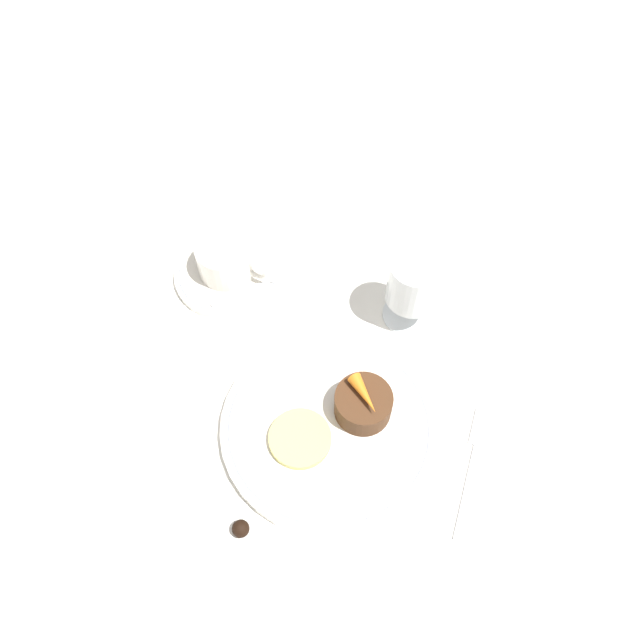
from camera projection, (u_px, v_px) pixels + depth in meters
name	position (u px, v px, depth m)	size (l,w,h in m)	color
ground_plane	(338.00, 411.00, 0.80)	(3.00, 3.00, 0.00)	white
dinner_plate	(328.00, 426.00, 0.78)	(0.27, 0.27, 0.01)	white
saucer	(229.00, 273.00, 0.92)	(0.16, 0.16, 0.01)	white
coffee_cup	(226.00, 258.00, 0.89)	(0.11, 0.08, 0.05)	white
spoon	(256.00, 287.00, 0.90)	(0.07, 0.10, 0.00)	silver
wine_glass	(414.00, 285.00, 0.82)	(0.07, 0.07, 0.12)	silver
fork	(475.00, 456.00, 0.77)	(0.04, 0.17, 0.01)	silver
dessert_cake	(363.00, 404.00, 0.77)	(0.07, 0.07, 0.04)	#4C2D19
carrot_garnish	(364.00, 394.00, 0.75)	(0.05, 0.05, 0.02)	orange
pineapple_slice	(300.00, 439.00, 0.76)	(0.08, 0.08, 0.01)	#EFE075
chocolate_truffle	(241.00, 529.00, 0.71)	(0.02, 0.02, 0.02)	black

